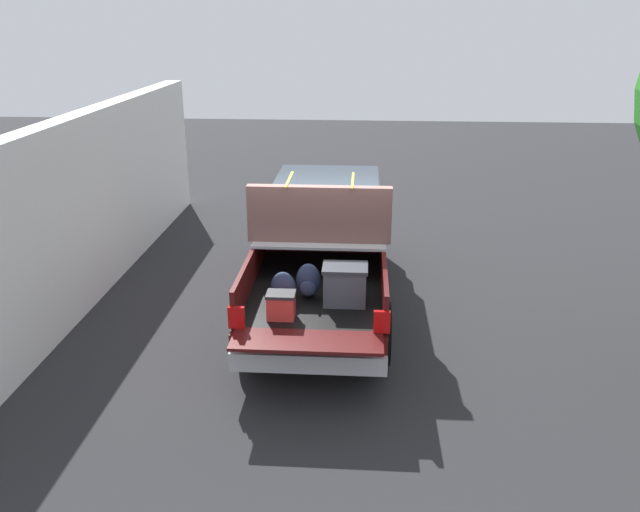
{
  "coord_description": "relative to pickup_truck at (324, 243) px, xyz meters",
  "views": [
    {
      "loc": [
        -9.69,
        -0.62,
        4.48
      ],
      "look_at": [
        -0.6,
        0.0,
        1.1
      ],
      "focal_mm": 36.62,
      "sensor_mm": 36.0,
      "label": 1
    }
  ],
  "objects": [
    {
      "name": "building_facade",
      "position": [
        0.04,
        3.92,
        0.54
      ],
      "size": [
        11.11,
        0.36,
        3.01
      ],
      "primitive_type": "cube",
      "color": "white",
      "rests_on": "ground_plane"
    },
    {
      "name": "pickup_truck",
      "position": [
        0.0,
        0.0,
        0.0
      ],
      "size": [
        6.05,
        2.06,
        2.23
      ],
      "color": "#470F0F",
      "rests_on": "ground_plane"
    },
    {
      "name": "ground_plane",
      "position": [
        -0.36,
        0.0,
        -0.97
      ],
      "size": [
        40.0,
        40.0,
        0.0
      ],
      "primitive_type": "plane",
      "color": "#262628"
    }
  ]
}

